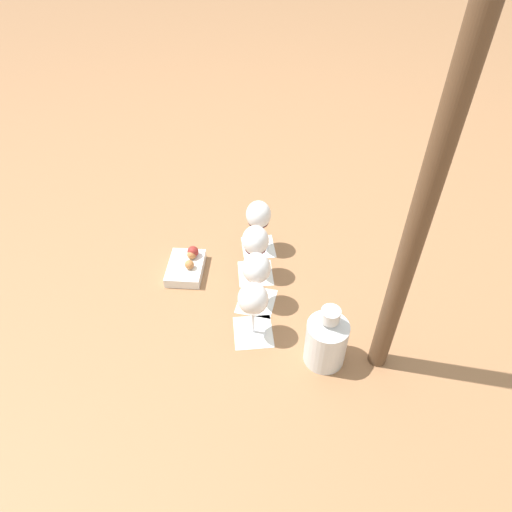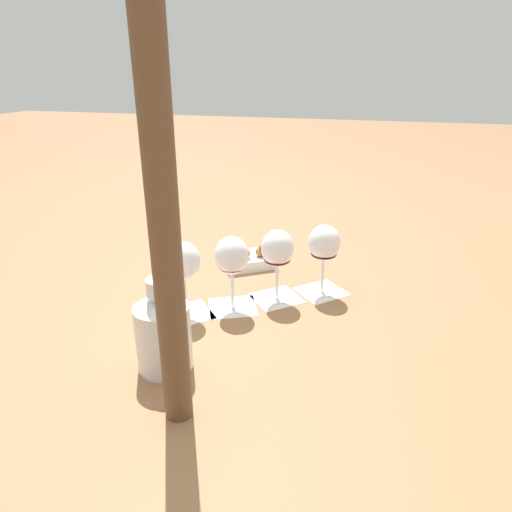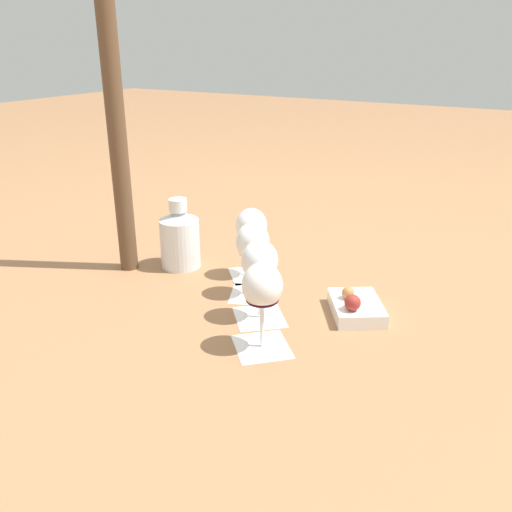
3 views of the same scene
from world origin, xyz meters
The scene contains 12 objects.
ground_plane centered at (0.00, 0.00, 0.00)m, with size 8.00×8.00×0.00m, color #936642.
tasting_card_0 centered at (-0.13, -0.09, 0.00)m, with size 0.15×0.15×0.00m.
tasting_card_1 centered at (-0.04, -0.04, 0.00)m, with size 0.14×0.14×0.00m.
tasting_card_2 centered at (0.05, 0.03, 0.00)m, with size 0.15×0.15×0.00m.
tasting_card_3 centered at (0.15, 0.10, 0.00)m, with size 0.15×0.15×0.00m.
wine_glass_0 centered at (-0.13, -0.09, 0.12)m, with size 0.08×0.08×0.17m.
wine_glass_1 centered at (-0.04, -0.04, 0.12)m, with size 0.08×0.08×0.17m.
wine_glass_2 centered at (0.05, 0.03, 0.12)m, with size 0.08×0.08×0.17m.
wine_glass_3 centered at (0.15, 0.10, 0.12)m, with size 0.08×0.08×0.17m.
ceramic_vase centered at (-0.09, -0.28, 0.08)m, with size 0.10×0.10×0.18m.
snack_dish centered at (-0.07, 0.20, 0.02)m, with size 0.17×0.16×0.06m.
umbrella_pole centered at (-0.02, -0.39, 0.40)m, with size 0.04×0.04×0.81m.
Camera 2 is at (0.25, -0.92, 0.52)m, focal length 32.00 mm.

